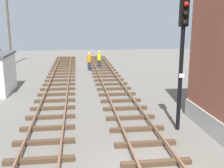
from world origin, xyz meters
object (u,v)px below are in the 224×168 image
at_px(utility_pole_far, 9,26).
at_px(track_worker_foreground, 99,59).
at_px(track_worker_distant, 89,61).
at_px(signal_mast, 182,52).

height_order(utility_pole_far, track_worker_foreground, utility_pole_far).
xyz_separation_m(utility_pole_far, track_worker_distant, (8.70, -5.05, -3.43)).
relative_size(utility_pole_far, track_worker_foreground, 4.46).
bearing_deg(track_worker_foreground, track_worker_distant, -131.14).
relative_size(signal_mast, track_worker_foreground, 3.08).
height_order(signal_mast, track_worker_distant, signal_mast).
relative_size(signal_mast, track_worker_distant, 3.08).
height_order(signal_mast, track_worker_foreground, signal_mast).
bearing_deg(signal_mast, track_worker_foreground, 97.16).
bearing_deg(signal_mast, track_worker_distant, 101.67).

